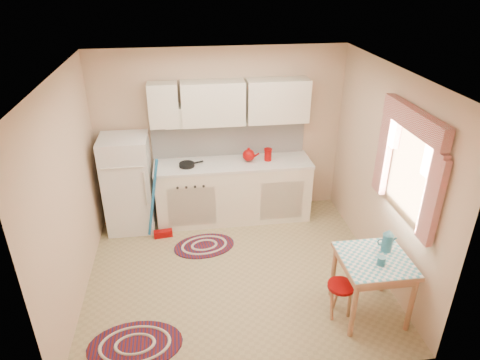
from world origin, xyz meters
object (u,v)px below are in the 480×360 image
(base_cabinets, at_px, (233,191))
(fridge, at_px, (128,184))
(table, at_px, (371,286))
(stool, at_px, (339,300))

(base_cabinets, bearing_deg, fridge, -178.09)
(fridge, relative_size, table, 1.94)
(base_cabinets, distance_m, table, 2.51)
(fridge, distance_m, table, 3.49)
(fridge, xyz_separation_m, stool, (2.40, -2.14, -0.49))
(table, distance_m, stool, 0.37)
(base_cabinets, height_order, table, base_cabinets)
(fridge, height_order, base_cabinets, fridge)
(table, xyz_separation_m, stool, (-0.34, -0.00, -0.15))
(fridge, distance_m, stool, 3.25)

